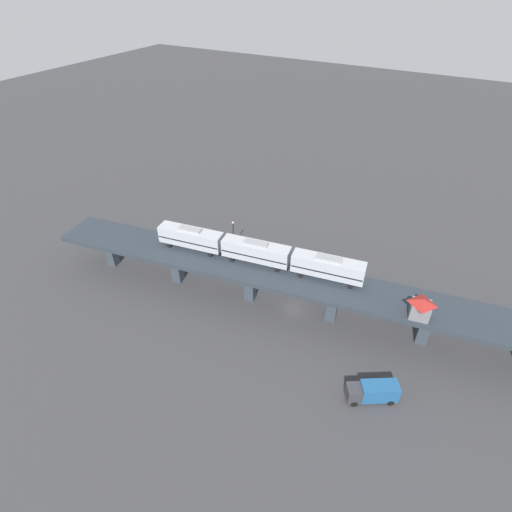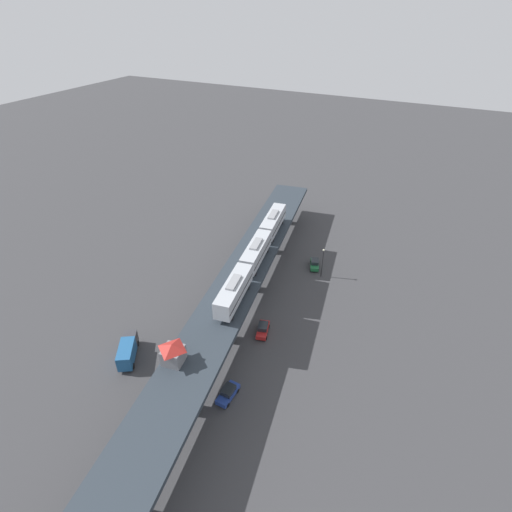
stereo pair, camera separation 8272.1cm
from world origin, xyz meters
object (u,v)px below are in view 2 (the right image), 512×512
object	(u,v)px
street_car_red	(263,329)
street_car_green	(315,264)
subway_train	(256,251)
delivery_truck	(128,350)
signal_hut	(173,353)
street_car_blue	(228,393)
street_lamp	(323,261)

from	to	relation	value
street_car_red	street_car_green	world-z (taller)	same
subway_train	delivery_truck	bearing A→B (deg)	65.65
subway_train	signal_hut	size ratio (longest dim) A/B	10.08
subway_train	street_car_blue	size ratio (longest dim) A/B	8.33
subway_train	street_lamp	xyz separation A→B (m)	(-10.21, -11.18, -5.83)
street_car_red	street_car_green	size ratio (longest dim) A/B	0.99
delivery_truck	signal_hut	bearing A→B (deg)	168.40
subway_train	delivery_truck	distance (m)	28.86
subway_train	street_car_red	bearing A→B (deg)	122.08
street_car_green	street_lamp	bearing A→B (deg)	132.47
signal_hut	street_car_green	size ratio (longest dim) A/B	0.78
street_lamp	street_car_red	bearing A→B (deg)	79.51
street_car_red	signal_hut	bearing A→B (deg)	72.04
street_car_blue	street_lamp	xyz separation A→B (m)	(-2.81, -35.92, 3.17)
signal_hut	street_car_green	distance (m)	42.92
street_lamp	street_car_blue	bearing A→B (deg)	85.53
street_car_red	delivery_truck	bearing A→B (deg)	40.64
street_lamp	signal_hut	bearing A→B (deg)	76.06
street_car_blue	street_car_green	bearing A→B (deg)	-90.60
street_car_green	street_car_blue	xyz separation A→B (m)	(0.40, 38.55, 0.00)
subway_train	delivery_truck	xyz separation A→B (m)	(11.41, 25.22, -8.18)
street_car_red	street_car_blue	xyz separation A→B (m)	(-1.12, 14.71, 0.00)
subway_train	street_car_green	xyz separation A→B (m)	(-7.81, -13.81, -9.00)
street_car_red	street_lamp	distance (m)	21.80
subway_train	street_car_green	size ratio (longest dim) A/B	7.83
street_car_green	delivery_truck	world-z (taller)	delivery_truck
signal_hut	street_car_red	xyz separation A→B (m)	(-5.72, -17.65, -8.26)
street_car_green	subway_train	bearing A→B (deg)	60.52
delivery_truck	street_lamp	size ratio (longest dim) A/B	1.05
street_car_blue	street_lamp	world-z (taller)	street_lamp
subway_train	street_lamp	bearing A→B (deg)	-132.42
signal_hut	street_lamp	size ratio (longest dim) A/B	0.53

